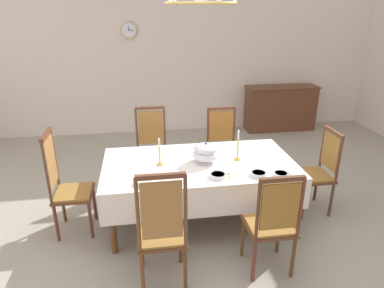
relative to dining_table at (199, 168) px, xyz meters
The scene contains 22 objects.
ground 0.72m from the dining_table, 90.00° to the right, with size 8.23×6.96×0.04m, color #9F9988.
back_wall 3.44m from the dining_table, 90.00° to the left, with size 8.23×0.08×3.12m, color silver.
dining_table is the anchor object (origin of this frame).
tablecloth 0.01m from the dining_table, ahead, with size 2.17×1.17×0.36m.
chair_south_a 1.11m from the dining_table, 116.98° to the right, with size 0.44×0.42×1.19m.
chair_north_a 1.11m from the dining_table, 117.08° to the left, with size 0.44×0.42×1.13m.
chair_south_b 1.11m from the dining_table, 62.30° to the right, with size 0.44×0.42×1.09m.
chair_north_b 1.11m from the dining_table, 62.28° to the left, with size 0.44×0.42×1.07m.
chair_head_west 1.49m from the dining_table, behind, with size 0.42×0.44×1.20m.
chair_head_east 1.48m from the dining_table, ahead, with size 0.42×0.44×1.05m.
soup_tureen 0.21m from the dining_table, ahead, with size 0.30×0.30×0.24m.
candlestick_west 0.49m from the dining_table, behind, with size 0.07×0.07×0.32m.
candlestick_east 0.50m from the dining_table, ahead, with size 0.07×0.07×0.36m.
bowl_near_left 0.92m from the dining_table, 30.16° to the right, with size 0.16×0.16×0.03m.
bowl_near_right 0.43m from the dining_table, 72.02° to the right, with size 0.17×0.17×0.04m.
bowl_far_left 0.71m from the dining_table, 37.20° to the right, with size 0.17×0.17×0.04m.
bowl_far_right 0.77m from the dining_table, 146.90° to the right, with size 0.17×0.17×0.04m.
spoon_primary 1.00m from the dining_table, 25.76° to the right, with size 0.03×0.18×0.01m.
spoon_secondary 0.45m from the dining_table, 55.82° to the right, with size 0.06×0.17×0.01m.
sideboard 3.75m from the dining_table, 53.56° to the left, with size 1.44×0.48×0.90m.
mounted_clock 3.59m from the dining_table, 103.13° to the left, with size 0.29×0.06×0.29m.
chandelier 1.76m from the dining_table, 90.50° to the right, with size 0.71×0.70×0.66m.
Camera 1 is at (-0.62, -3.33, 2.40)m, focal length 32.34 mm.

